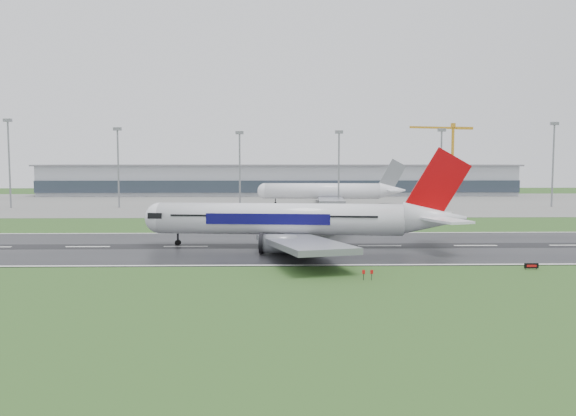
{
  "coord_description": "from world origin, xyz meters",
  "views": [
    {
      "loc": [
        -1.43,
        -117.43,
        17.56
      ],
      "look_at": [
        1.27,
        12.0,
        7.0
      ],
      "focal_mm": 35.88,
      "sensor_mm": 36.0,
      "label": 1
    }
  ],
  "objects": [
    {
      "name": "floodmast_4",
      "position": [
        61.25,
        100.0,
        14.35
      ],
      "size": [
        0.64,
        0.64,
        28.7
      ],
      "primitive_type": "cylinder",
      "color": "gray",
      "rests_on": "ground"
    },
    {
      "name": "parked_airliner",
      "position": [
        19.61,
        112.81,
        8.93
      ],
      "size": [
        63.45,
        59.53,
        17.69
      ],
      "primitive_type": null,
      "rotation": [
        0.0,
        0.0,
        -0.06
      ],
      "color": "white",
      "rests_on": "apron"
    },
    {
      "name": "terminal",
      "position": [
        0.0,
        185.0,
        7.5
      ],
      "size": [
        240.0,
        36.0,
        15.0
      ],
      "primitive_type": "cube",
      "color": "#999DA5",
      "rests_on": "ground"
    },
    {
      "name": "runway",
      "position": [
        0.0,
        0.0,
        0.05
      ],
      "size": [
        400.0,
        45.0,
        0.1
      ],
      "primitive_type": "cube",
      "color": "black",
      "rests_on": "ground"
    },
    {
      "name": "floodmast_3",
      "position": [
        22.34,
        100.0,
        13.95
      ],
      "size": [
        0.64,
        0.64,
        27.9
      ],
      "primitive_type": "cylinder",
      "color": "gray",
      "rests_on": "ground"
    },
    {
      "name": "apron",
      "position": [
        0.0,
        125.0,
        0.04
      ],
      "size": [
        400.0,
        130.0,
        0.08
      ],
      "primitive_type": "cube",
      "color": "slate",
      "rests_on": "ground"
    },
    {
      "name": "runway_sign",
      "position": [
        40.09,
        -25.92,
        0.52
      ],
      "size": [
        2.3,
        0.8,
        1.04
      ],
      "primitive_type": null,
      "rotation": [
        0.0,
        0.0,
        -0.24
      ],
      "color": "black",
      "rests_on": "ground"
    },
    {
      "name": "floodmast_5",
      "position": [
        104.21,
        100.0,
        15.6
      ],
      "size": [
        0.64,
        0.64,
        31.19
      ],
      "primitive_type": "cylinder",
      "color": "gray",
      "rests_on": "ground"
    },
    {
      "name": "floodmast_2",
      "position": [
        -15.09,
        100.0,
        13.81
      ],
      "size": [
        0.64,
        0.64,
        27.61
      ],
      "primitive_type": "cylinder",
      "color": "gray",
      "rests_on": "ground"
    },
    {
      "name": "tower_crane",
      "position": [
        96.36,
        200.0,
        19.44
      ],
      "size": [
        38.12,
        12.24,
        38.88
      ],
      "primitive_type": null,
      "rotation": [
        0.0,
        0.0,
        0.26
      ],
      "color": "#C6891C",
      "rests_on": "ground"
    },
    {
      "name": "floodmast_1",
      "position": [
        -60.65,
        100.0,
        14.49
      ],
      "size": [
        0.64,
        0.64,
        28.98
      ],
      "primitive_type": "cylinder",
      "color": "gray",
      "rests_on": "ground"
    },
    {
      "name": "main_airliner",
      "position": [
        3.91,
        -1.14,
        9.75
      ],
      "size": [
        71.54,
        68.78,
        19.3
      ],
      "primitive_type": null,
      "rotation": [
        0.0,
        0.0,
        -0.11
      ],
      "color": "white",
      "rests_on": "runway"
    },
    {
      "name": "ground",
      "position": [
        0.0,
        0.0,
        0.0
      ],
      "size": [
        520.0,
        520.0,
        0.0
      ],
      "primitive_type": "plane",
      "color": "#25491B",
      "rests_on": "ground"
    },
    {
      "name": "floodmast_0",
      "position": [
        -101.12,
        100.0,
        16.06
      ],
      "size": [
        0.64,
        0.64,
        32.12
      ],
      "primitive_type": "cylinder",
      "color": "gray",
      "rests_on": "ground"
    }
  ]
}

